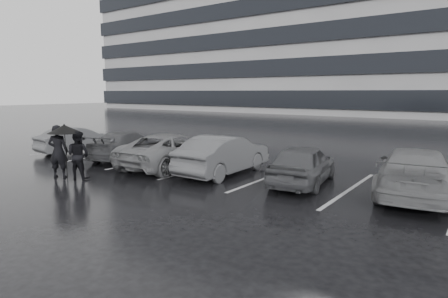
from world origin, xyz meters
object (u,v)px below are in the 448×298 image
Objects in this scene: car_east at (415,172)px; pedestrian_left at (58,151)px; car_west_c at (127,145)px; car_west_d at (78,140)px; car_main at (303,164)px; car_west_b at (172,150)px; pedestrian_right at (78,155)px; car_west_a at (224,155)px.

pedestrian_left is at bearing 16.18° from car_east.
car_east is 11.25m from pedestrian_left.
pedestrian_left reaches higher than car_west_c.
car_west_c is 1.10× the size of car_west_d.
car_west_b reaches higher than car_main.
car_west_a is at bearing -154.65° from pedestrian_right.
car_main is 8.17m from car_west_c.
car_main is at bearing -172.63° from car_west_d.
car_main is 0.99× the size of car_west_d.
pedestrian_right is at bearing 167.65° from pedestrian_left.
car_west_b is 1.01× the size of car_east.
car_west_c is (-8.17, -0.25, -0.04)m from car_main.
car_main is 7.44m from pedestrian_right.
pedestrian_left reaches higher than car_west_d.
car_west_c is (-2.88, 0.17, -0.06)m from car_west_b.
car_east reaches higher than car_west_d.
pedestrian_right is at bearing 21.48° from car_main.
car_main is 0.90× the size of car_west_c.
car_east is 2.91× the size of pedestrian_right.
car_west_d is (-8.49, -0.29, -0.08)m from car_west_a.
pedestrian_right is (0.72, 0.28, -0.10)m from pedestrian_left.
car_west_b is at bearing -150.88° from pedestrian_left.
car_east is at bearing -175.44° from pedestrian_right.
car_west_c is (-5.25, 0.00, -0.09)m from car_west_a.
car_east is (14.54, 1.07, 0.06)m from car_west_d.
pedestrian_left is at bearing 57.45° from car_west_b.
car_west_a is 8.49m from car_west_d.
car_west_a is 5.25m from car_west_c.
car_west_d is 2.07× the size of pedestrian_left.
car_west_b is (-5.29, -0.42, 0.02)m from car_main.
pedestrian_left is at bearing 20.62° from car_main.
car_east is at bearing -171.12° from car_west_d.
car_main is at bearing -169.33° from pedestrian_right.
pedestrian_left is (1.01, -3.77, 0.31)m from car_west_c.
car_main is at bearing 179.43° from car_west_b.
pedestrian_left is (4.25, -3.48, 0.29)m from car_west_d.
car_east reaches higher than car_west_b.
car_west_a is 2.37m from car_west_b.
car_west_b is 1.26× the size of car_west_d.
car_main is 0.79× the size of car_west_b.
pedestrian_left is (-1.87, -3.60, 0.25)m from car_west_b.
car_west_b is 4.06m from pedestrian_left.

